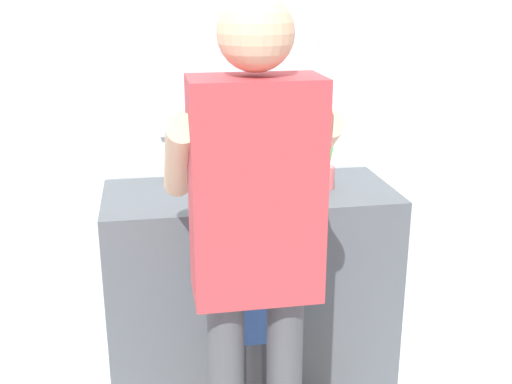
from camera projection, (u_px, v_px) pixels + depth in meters
The scene contains 7 objects.
back_wall at pixel (237, 66), 2.80m from camera, with size 4.40×0.10×2.70m.
vanity_cabinet at pixel (250, 284), 2.79m from camera, with size 1.22×0.54×0.87m, color #4C5156.
sink_basin at pixel (250, 179), 2.62m from camera, with size 0.34×0.34×0.11m.
faucet at pixel (243, 161), 2.80m from camera, with size 0.18×0.14×0.18m.
toothbrush_cup at pixel (326, 176), 2.67m from camera, with size 0.07×0.07×0.21m.
child_toddler at pixel (268, 305), 2.38m from camera, with size 0.28×0.28×0.90m.
adult_parent at pixel (255, 221), 1.91m from camera, with size 0.52×0.55×1.67m.
Camera 1 is at (-0.42, -2.19, 1.68)m, focal length 44.22 mm.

